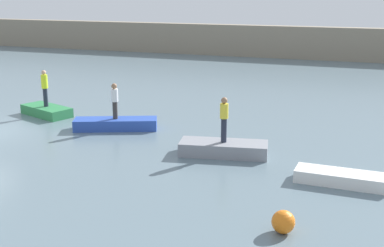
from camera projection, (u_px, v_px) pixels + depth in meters
name	position (u px, v px, depth m)	size (l,w,h in m)	color
embankment_wall	(197.00, 39.00, 49.21)	(80.00, 1.20, 2.89)	gray
rowboat_green	(47.00, 111.00, 25.78)	(2.78, 1.24, 0.47)	#2D7F47
rowboat_blue	(116.00, 124.00, 23.25)	(3.74, 1.01, 0.50)	#2B4CAD
rowboat_grey	(224.00, 148.00, 19.69)	(3.37, 1.22, 0.52)	gray
rowboat_white	(342.00, 178.00, 16.79)	(3.01, 0.97, 0.42)	white
person_white_shirt	(115.00, 99.00, 22.95)	(0.32, 0.32, 1.63)	#38332D
person_yellow_shirt	(224.00, 117.00, 19.37)	(0.32, 0.32, 1.76)	#232838
person_hiviz_shirt	(45.00, 86.00, 25.45)	(0.32, 0.32, 1.84)	#232838
mooring_buoy	(283.00, 222.00, 13.43)	(0.63, 0.63, 0.63)	orange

